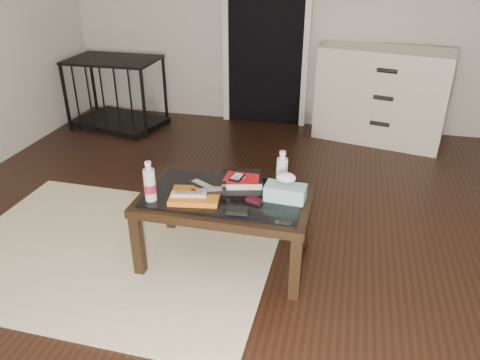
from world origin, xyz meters
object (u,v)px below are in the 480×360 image
object	(u,v)px
water_bottle_left	(149,181)
water_bottle_right	(282,170)
coffee_table	(225,203)
tissue_box	(285,193)
pet_crate	(118,104)
textbook	(242,179)
dresser	(382,95)

from	to	relation	value
water_bottle_left	water_bottle_right	xyz separation A→B (m)	(0.70, 0.32, 0.00)
coffee_table	tissue_box	xyz separation A→B (m)	(0.35, 0.02, 0.11)
water_bottle_right	tissue_box	distance (m)	0.16
water_bottle_left	tissue_box	distance (m)	0.77
pet_crate	textbook	xyz separation A→B (m)	(1.81, -1.90, 0.25)
coffee_table	dresser	distance (m)	2.48
coffee_table	water_bottle_left	world-z (taller)	water_bottle_left
water_bottle_left	water_bottle_right	distance (m)	0.77
coffee_table	pet_crate	distance (m)	2.71
dresser	pet_crate	distance (m)	2.72
pet_crate	textbook	bearing A→B (deg)	-32.13
dresser	textbook	distance (m)	2.31
pet_crate	water_bottle_left	distance (m)	2.63
coffee_table	water_bottle_right	world-z (taller)	water_bottle_right
water_bottle_right	textbook	bearing A→B (deg)	178.04
pet_crate	coffee_table	bearing A→B (deg)	-35.41
coffee_table	dresser	world-z (taller)	dresser
water_bottle_left	water_bottle_right	size ratio (longest dim) A/B	1.00
pet_crate	tissue_box	size ratio (longest dim) A/B	4.44
textbook	water_bottle_left	size ratio (longest dim) A/B	1.05
coffee_table	tissue_box	distance (m)	0.37
pet_crate	tissue_box	distance (m)	2.94
pet_crate	tissue_box	world-z (taller)	pet_crate
coffee_table	water_bottle_right	xyz separation A→B (m)	(0.31, 0.15, 0.18)
coffee_table	dresser	size ratio (longest dim) A/B	0.78
dresser	coffee_table	bearing A→B (deg)	-100.30
textbook	tissue_box	world-z (taller)	tissue_box
textbook	tissue_box	bearing A→B (deg)	-40.75
pet_crate	water_bottle_right	world-z (taller)	pet_crate
tissue_box	pet_crate	bearing A→B (deg)	139.33
water_bottle_right	tissue_box	size ratio (longest dim) A/B	1.03
coffee_table	water_bottle_right	bearing A→B (deg)	26.34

